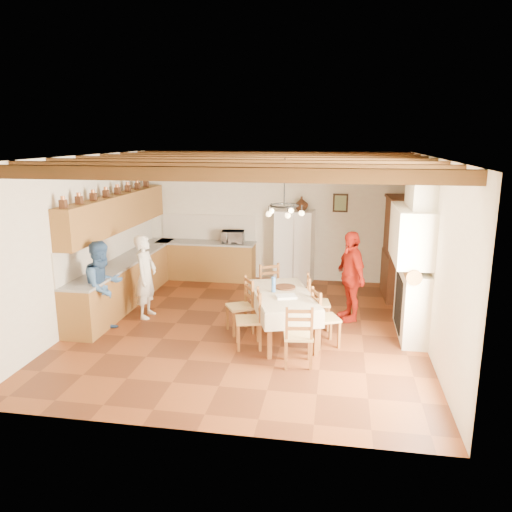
{
  "coord_description": "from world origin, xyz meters",
  "views": [
    {
      "loc": [
        1.53,
        -8.2,
        3.33
      ],
      "look_at": [
        0.1,
        0.3,
        1.25
      ],
      "focal_mm": 35.0,
      "sensor_mm": 36.0,
      "label": 1
    }
  ],
  "objects_px": {
    "hutch": "(397,248)",
    "dining_table": "(283,298)",
    "person_woman_blue": "(103,287)",
    "chair_right_near": "(326,317)",
    "chair_end_far": "(272,291)",
    "person_woman_red": "(351,276)",
    "chair_left_near": "(248,319)",
    "chair_left_far": "(240,306)",
    "person_man": "(146,277)",
    "refrigerator": "(295,246)",
    "chair_right_far": "(318,302)",
    "microwave": "(233,237)",
    "chair_end_near": "(298,334)"
  },
  "relations": [
    {
      "from": "dining_table",
      "to": "person_man",
      "type": "distance_m",
      "value": 2.7
    },
    {
      "from": "hutch",
      "to": "chair_end_far",
      "type": "height_order",
      "value": "hutch"
    },
    {
      "from": "person_man",
      "to": "person_woman_red",
      "type": "relative_size",
      "value": 0.94
    },
    {
      "from": "hutch",
      "to": "chair_right_far",
      "type": "distance_m",
      "value": 2.61
    },
    {
      "from": "hutch",
      "to": "dining_table",
      "type": "distance_m",
      "value": 3.34
    },
    {
      "from": "chair_right_far",
      "to": "person_woman_blue",
      "type": "relative_size",
      "value": 0.59
    },
    {
      "from": "chair_left_near",
      "to": "person_woman_red",
      "type": "bearing_deg",
      "value": 119.1
    },
    {
      "from": "hutch",
      "to": "person_woman_red",
      "type": "bearing_deg",
      "value": -125.16
    },
    {
      "from": "hutch",
      "to": "chair_end_near",
      "type": "height_order",
      "value": "hutch"
    },
    {
      "from": "hutch",
      "to": "chair_end_far",
      "type": "bearing_deg",
      "value": -150.39
    },
    {
      "from": "chair_left_far",
      "to": "microwave",
      "type": "distance_m",
      "value": 3.3
    },
    {
      "from": "microwave",
      "to": "person_man",
      "type": "bearing_deg",
      "value": -118.86
    },
    {
      "from": "refrigerator",
      "to": "person_man",
      "type": "relative_size",
      "value": 1.08
    },
    {
      "from": "person_man",
      "to": "hutch",
      "type": "bearing_deg",
      "value": -66.64
    },
    {
      "from": "dining_table",
      "to": "person_woman_red",
      "type": "height_order",
      "value": "person_woman_red"
    },
    {
      "from": "hutch",
      "to": "chair_end_near",
      "type": "distance_m",
      "value": 4.02
    },
    {
      "from": "chair_left_far",
      "to": "chair_end_near",
      "type": "xyz_separation_m",
      "value": [
        1.11,
        -1.12,
        0.0
      ]
    },
    {
      "from": "dining_table",
      "to": "refrigerator",
      "type": "bearing_deg",
      "value": 91.89
    },
    {
      "from": "chair_end_far",
      "to": "microwave",
      "type": "distance_m",
      "value": 2.58
    },
    {
      "from": "person_woman_blue",
      "to": "chair_right_near",
      "type": "bearing_deg",
      "value": -65.9
    },
    {
      "from": "hutch",
      "to": "person_woman_blue",
      "type": "height_order",
      "value": "hutch"
    },
    {
      "from": "refrigerator",
      "to": "chair_left_near",
      "type": "xyz_separation_m",
      "value": [
        -0.39,
        -3.84,
        -0.36
      ]
    },
    {
      "from": "chair_left_far",
      "to": "person_woman_red",
      "type": "distance_m",
      "value": 2.14
    },
    {
      "from": "hutch",
      "to": "person_woman_blue",
      "type": "relative_size",
      "value": 1.32
    },
    {
      "from": "refrigerator",
      "to": "chair_right_far",
      "type": "height_order",
      "value": "refrigerator"
    },
    {
      "from": "chair_left_far",
      "to": "dining_table",
      "type": "bearing_deg",
      "value": 51.27
    },
    {
      "from": "chair_left_near",
      "to": "chair_end_far",
      "type": "distance_m",
      "value": 1.56
    },
    {
      "from": "chair_right_near",
      "to": "chair_right_far",
      "type": "height_order",
      "value": "same"
    },
    {
      "from": "refrigerator",
      "to": "microwave",
      "type": "bearing_deg",
      "value": -170.81
    },
    {
      "from": "dining_table",
      "to": "hutch",
      "type": "bearing_deg",
      "value": 50.92
    },
    {
      "from": "hutch",
      "to": "chair_end_far",
      "type": "relative_size",
      "value": 2.22
    },
    {
      "from": "chair_left_far",
      "to": "chair_end_far",
      "type": "bearing_deg",
      "value": 124.8
    },
    {
      "from": "chair_right_near",
      "to": "person_woman_blue",
      "type": "xyz_separation_m",
      "value": [
        -3.79,
        -0.04,
        0.33
      ]
    },
    {
      "from": "hutch",
      "to": "dining_table",
      "type": "bearing_deg",
      "value": -131.56
    },
    {
      "from": "microwave",
      "to": "dining_table",
      "type": "bearing_deg",
      "value": -71.53
    },
    {
      "from": "chair_right_near",
      "to": "chair_end_near",
      "type": "relative_size",
      "value": 1.0
    },
    {
      "from": "chair_left_far",
      "to": "chair_end_far",
      "type": "xyz_separation_m",
      "value": [
        0.44,
        0.95,
        0.0
      ]
    },
    {
      "from": "chair_right_far",
      "to": "microwave",
      "type": "bearing_deg",
      "value": 29.42
    },
    {
      "from": "chair_end_far",
      "to": "person_woman_red",
      "type": "bearing_deg",
      "value": -28.31
    },
    {
      "from": "refrigerator",
      "to": "dining_table",
      "type": "xyz_separation_m",
      "value": [
        0.11,
        -3.35,
        -0.15
      ]
    },
    {
      "from": "hutch",
      "to": "person_woman_red",
      "type": "relative_size",
      "value": 1.27
    },
    {
      "from": "person_man",
      "to": "person_woman_blue",
      "type": "xyz_separation_m",
      "value": [
        -0.44,
        -0.82,
        0.02
      ]
    },
    {
      "from": "chair_end_near",
      "to": "chair_end_far",
      "type": "height_order",
      "value": "same"
    },
    {
      "from": "chair_left_near",
      "to": "person_man",
      "type": "relative_size",
      "value": 0.61
    },
    {
      "from": "chair_end_far",
      "to": "chair_left_near",
      "type": "bearing_deg",
      "value": -124.88
    },
    {
      "from": "chair_left_far",
      "to": "chair_right_near",
      "type": "bearing_deg",
      "value": 47.43
    },
    {
      "from": "chair_left_near",
      "to": "chair_end_near",
      "type": "bearing_deg",
      "value": 43.81
    },
    {
      "from": "person_woman_blue",
      "to": "person_woman_red",
      "type": "height_order",
      "value": "person_woman_red"
    },
    {
      "from": "chair_left_near",
      "to": "microwave",
      "type": "height_order",
      "value": "microwave"
    },
    {
      "from": "hutch",
      "to": "chair_left_far",
      "type": "distance_m",
      "value": 3.81
    }
  ]
}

